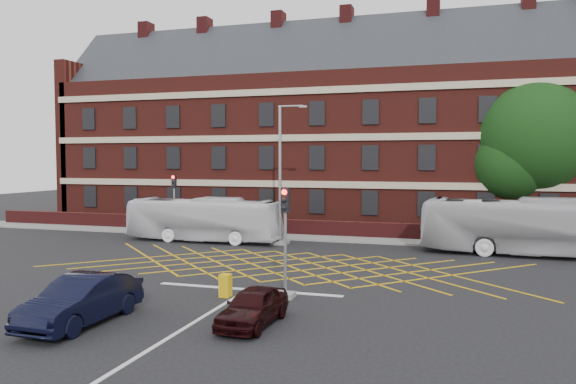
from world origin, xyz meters
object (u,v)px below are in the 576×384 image
(traffic_light_near, at_px, (285,253))
(car_maroon, at_px, (253,306))
(traffic_light_far, at_px, (174,210))
(utility_cabinet, at_px, (225,286))
(car_navy, at_px, (82,300))
(deciduous_tree, at_px, (532,145))
(street_lamp, at_px, (281,197))
(bus_right, at_px, (528,227))
(direction_signs, at_px, (170,213))
(bus_left, at_px, (204,219))

(traffic_light_near, bearing_deg, car_maroon, -88.85)
(traffic_light_far, height_order, utility_cabinet, traffic_light_far)
(car_navy, bearing_deg, traffic_light_near, 45.48)
(deciduous_tree, bearing_deg, car_navy, -121.03)
(car_maroon, bearing_deg, street_lamp, 107.33)
(deciduous_tree, distance_m, traffic_light_near, 25.26)
(bus_right, xyz_separation_m, traffic_light_far, (-23.01, 1.78, 0.15))
(traffic_light_far, relative_size, utility_cabinet, 4.78)
(deciduous_tree, bearing_deg, traffic_light_far, -163.25)
(direction_signs, bearing_deg, bus_right, -7.46)
(direction_signs, bearing_deg, traffic_light_far, -50.58)
(bus_left, height_order, deciduous_tree, deciduous_tree)
(direction_signs, relative_size, utility_cabinet, 2.46)
(car_maroon, relative_size, traffic_light_near, 0.84)
(direction_signs, bearing_deg, street_lamp, -18.70)
(bus_right, distance_m, utility_cabinet, 18.48)
(car_navy, xyz_separation_m, car_maroon, (5.39, 1.52, -0.17))
(street_lamp, bearing_deg, traffic_light_near, -71.47)
(bus_left, height_order, car_maroon, bus_left)
(car_navy, distance_m, car_maroon, 5.61)
(car_maroon, relative_size, street_lamp, 0.41)
(deciduous_tree, xyz_separation_m, utility_cabinet, (-13.47, -22.74, -5.91))
(bus_right, bearing_deg, traffic_light_near, 145.50)
(deciduous_tree, distance_m, direction_signs, 26.41)
(car_maroon, relative_size, traffic_light_far, 0.84)
(street_lamp, relative_size, utility_cabinet, 9.77)
(car_navy, xyz_separation_m, street_lamp, (0.96, 18.28, 2.21))
(car_maroon, bearing_deg, deciduous_tree, 69.30)
(traffic_light_near, xyz_separation_m, utility_cabinet, (-2.28, -0.56, -1.32))
(car_navy, bearing_deg, bus_left, 104.18)
(bus_left, height_order, traffic_light_near, traffic_light_near)
(car_navy, relative_size, traffic_light_far, 1.11)
(bus_left, distance_m, traffic_light_far, 3.98)
(car_navy, xyz_separation_m, traffic_light_near, (5.32, 5.27, 0.98))
(traffic_light_near, relative_size, utility_cabinet, 4.78)
(bus_left, relative_size, street_lamp, 1.18)
(bus_left, xyz_separation_m, utility_cabinet, (7.34, -13.31, -0.99))
(car_maroon, bearing_deg, direction_signs, 127.72)
(car_maroon, relative_size, deciduous_tree, 0.33)
(bus_right, distance_m, traffic_light_near, 16.56)
(traffic_light_far, bearing_deg, street_lamp, -12.51)
(car_navy, distance_m, direction_signs, 23.29)
(street_lamp, relative_size, direction_signs, 3.97)
(bus_left, bearing_deg, car_navy, -165.79)
(bus_right, xyz_separation_m, car_navy, (-15.39, -18.41, -0.83))
(utility_cabinet, bearing_deg, traffic_light_far, 124.55)
(car_navy, height_order, street_lamp, street_lamp)
(bus_right, xyz_separation_m, traffic_light_near, (-10.07, -13.14, 0.15))
(bus_right, bearing_deg, traffic_light_far, 88.54)
(utility_cabinet, bearing_deg, deciduous_tree, 59.37)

